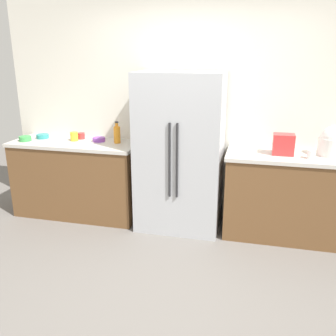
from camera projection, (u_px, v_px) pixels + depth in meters
ground_plane at (163, 289)px, 3.17m from camera, size 9.47×9.47×0.00m
kitchen_back_panel at (198, 95)px, 4.26m from camera, size 4.74×0.10×2.98m
counter_left at (78, 178)px, 4.55m from camera, size 1.56×0.63×0.94m
counter_right at (298, 197)px, 3.96m from camera, size 1.57×0.63×0.94m
refrigerator at (180, 153)px, 4.10m from camera, size 0.94×0.67×1.77m
toaster at (283, 144)px, 3.82m from camera, size 0.22×0.17×0.22m
rice_cooker at (332, 142)px, 3.77m from camera, size 0.27×0.27×0.31m
bottle_a at (117, 134)px, 4.31m from camera, size 0.08×0.08×0.26m
cup_a at (311, 154)px, 3.68m from camera, size 0.08×0.08×0.09m
cup_b at (81, 136)px, 4.55m from camera, size 0.09×0.09×0.08m
cup_c at (74, 136)px, 4.44m from camera, size 0.09×0.09×0.11m
bowl_a at (25, 139)px, 4.44m from camera, size 0.14×0.14×0.06m
bowl_b at (99, 139)px, 4.42m from camera, size 0.15×0.15×0.05m
bowl_c at (43, 136)px, 4.58m from camera, size 0.15×0.15×0.05m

